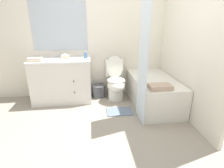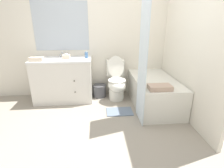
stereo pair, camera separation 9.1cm
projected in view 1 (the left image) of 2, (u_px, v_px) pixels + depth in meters
name	position (u px, v px, depth m)	size (l,w,h in m)	color
ground_plane	(108.00, 134.00, 2.51)	(14.00, 14.00, 0.00)	gray
wall_back	(99.00, 36.00, 3.57)	(8.00, 0.06, 2.50)	silver
wall_right	(182.00, 39.00, 2.98)	(0.05, 2.57, 2.50)	silver
vanity_cabinet	(62.00, 80.00, 3.47)	(1.14, 0.61, 0.86)	silver
sink_faucet	(61.00, 55.00, 3.49)	(0.14, 0.12, 0.12)	silver
toilet	(115.00, 82.00, 3.57)	(0.37, 0.65, 0.87)	silver
bathtub	(153.00, 91.00, 3.35)	(0.75, 1.39, 0.53)	silver
shower_curtain	(143.00, 64.00, 2.61)	(0.01, 0.44, 1.85)	silver
wastebasket	(99.00, 91.00, 3.73)	(0.28, 0.28, 0.26)	#4C4C51
tissue_box	(65.00, 57.00, 3.33)	(0.14, 0.12, 0.10)	beige
soap_dispenser	(85.00, 55.00, 3.37)	(0.06, 0.06, 0.15)	#4C7AB2
hand_towel_folded	(35.00, 60.00, 3.11)	(0.24, 0.13, 0.07)	beige
bath_towel_folded	(160.00, 87.00, 2.74)	(0.36, 0.21, 0.07)	tan
bath_mat	(120.00, 111.00, 3.14)	(0.46, 0.31, 0.02)	slate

